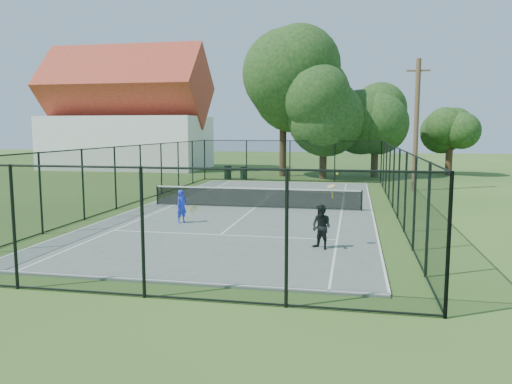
% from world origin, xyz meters
% --- Properties ---
extents(ground, '(120.00, 120.00, 0.00)m').
position_xyz_m(ground, '(0.00, 0.00, 0.00)').
color(ground, '#33521C').
extents(tennis_court, '(11.00, 24.00, 0.06)m').
position_xyz_m(tennis_court, '(0.00, 0.00, 0.03)').
color(tennis_court, '#57665C').
rests_on(tennis_court, ground).
extents(tennis_net, '(10.08, 0.08, 0.95)m').
position_xyz_m(tennis_net, '(0.00, 0.00, 0.58)').
color(tennis_net, black).
rests_on(tennis_net, tennis_court).
extents(fence, '(13.10, 26.10, 3.00)m').
position_xyz_m(fence, '(0.00, 0.00, 1.50)').
color(fence, black).
rests_on(fence, ground).
extents(tree_near_left, '(7.96, 7.96, 10.39)m').
position_xyz_m(tree_near_left, '(-1.08, 16.90, 6.39)').
color(tree_near_left, '#332114').
rests_on(tree_near_left, ground).
extents(tree_near_mid, '(6.13, 6.13, 8.01)m').
position_xyz_m(tree_near_mid, '(2.26, 15.40, 4.93)').
color(tree_near_mid, '#332114').
rests_on(tree_near_mid, ground).
extents(tree_near_right, '(5.19, 5.19, 7.16)m').
position_xyz_m(tree_near_right, '(6.21, 17.55, 4.55)').
color(tree_near_right, '#332114').
rests_on(tree_near_right, ground).
extents(tree_far_right, '(3.89, 3.89, 5.14)m').
position_xyz_m(tree_far_right, '(12.31, 20.27, 3.17)').
color(tree_far_right, '#332114').
rests_on(tree_far_right, ground).
extents(building, '(15.30, 8.15, 11.87)m').
position_xyz_m(building, '(-17.00, 22.00, 4.93)').
color(building, silver).
rests_on(building, ground).
extents(trash_bin_left, '(0.58, 0.58, 1.01)m').
position_xyz_m(trash_bin_left, '(-4.95, 13.96, 0.51)').
color(trash_bin_left, black).
rests_on(trash_bin_left, ground).
extents(trash_bin_right, '(0.58, 0.58, 0.95)m').
position_xyz_m(trash_bin_right, '(-3.69, 14.00, 0.48)').
color(trash_bin_right, black).
rests_on(trash_bin_right, ground).
extents(utility_pole, '(1.40, 0.30, 8.06)m').
position_xyz_m(utility_pole, '(8.32, 9.00, 4.09)').
color(utility_pole, '#4C3823').
rests_on(utility_pole, ground).
extents(player_blue, '(0.85, 0.58, 1.33)m').
position_xyz_m(player_blue, '(-2.14, -4.41, 0.72)').
color(player_blue, '#1D35F6').
rests_on(player_blue, tennis_court).
extents(player_black, '(0.91, 0.90, 2.39)m').
position_xyz_m(player_black, '(3.66, -7.77, 0.77)').
color(player_black, black).
rests_on(player_black, tennis_court).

